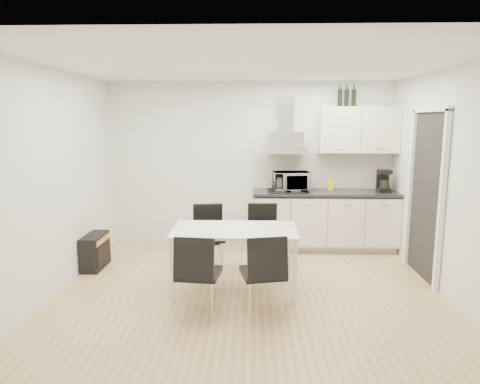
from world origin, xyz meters
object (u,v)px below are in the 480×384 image
object	(u,v)px
chair_far_right	(263,238)
floor_speaker	(215,236)
kitchenette	(327,197)
dining_table	(235,235)
chair_far_left	(209,238)
guitar_amp	(95,251)
chair_near_left	(199,274)
chair_near_right	(263,274)

from	to	relation	value
chair_far_right	floor_speaker	xyz separation A→B (m)	(-0.75, 1.16, -0.30)
kitchenette	dining_table	xyz separation A→B (m)	(-1.36, -1.72, -0.16)
dining_table	chair_far_left	world-z (taller)	chair_far_left
chair_far_right	floor_speaker	size ratio (longest dim) A/B	3.05
chair_far_right	guitar_amp	bearing A→B (deg)	-0.25
dining_table	chair_far_right	distance (m)	0.83
chair_far_right	guitar_amp	world-z (taller)	chair_far_right
kitchenette	dining_table	distance (m)	2.20
kitchenette	chair_far_left	distance (m)	2.07
kitchenette	floor_speaker	size ratio (longest dim) A/B	8.75
kitchenette	guitar_amp	distance (m)	3.50
dining_table	chair_near_left	world-z (taller)	chair_near_left
chair_near_left	chair_near_right	distance (m)	0.65
kitchenette	chair_far_left	bearing A→B (deg)	-148.89
chair_far_right	guitar_amp	xyz separation A→B (m)	(-2.29, -0.00, -0.21)
dining_table	chair_far_right	world-z (taller)	chair_far_right
kitchenette	chair_far_right	xyz separation A→B (m)	(-1.02, -1.00, -0.39)
guitar_amp	chair_near_right	bearing A→B (deg)	-30.98
kitchenette	chair_near_left	bearing A→B (deg)	-125.43
kitchenette	chair_near_left	world-z (taller)	kitchenette
chair_far_right	chair_near_left	distance (m)	1.56
dining_table	chair_far_right	size ratio (longest dim) A/B	1.64
kitchenette	guitar_amp	world-z (taller)	kitchenette
chair_far_right	chair_near_left	bearing A→B (deg)	63.54
chair_near_right	floor_speaker	size ratio (longest dim) A/B	3.05
chair_far_left	chair_far_right	xyz separation A→B (m)	(0.72, 0.05, 0.00)
chair_far_left	chair_near_left	bearing A→B (deg)	83.24
chair_far_right	floor_speaker	world-z (taller)	chair_far_right
guitar_amp	chair_far_left	bearing A→B (deg)	-1.57
dining_table	chair_near_right	distance (m)	0.76
chair_near_left	guitar_amp	xyz separation A→B (m)	(-1.60, 1.39, -0.21)
dining_table	chair_far_right	xyz separation A→B (m)	(0.35, 0.72, -0.23)
floor_speaker	chair_far_right	bearing A→B (deg)	-78.21
chair_far_left	chair_near_right	distance (m)	1.49
guitar_amp	floor_speaker	world-z (taller)	guitar_amp
kitchenette	chair_near_left	size ratio (longest dim) A/B	2.86
kitchenette	chair_near_left	distance (m)	2.96
chair_far_left	chair_far_right	world-z (taller)	same
chair_far_left	chair_near_left	distance (m)	1.34
chair_far_right	floor_speaker	bearing A→B (deg)	-57.51
chair_far_left	chair_near_right	size ratio (longest dim) A/B	1.00
chair_near_right	floor_speaker	xyz separation A→B (m)	(-0.72, 2.53, -0.30)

